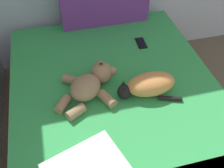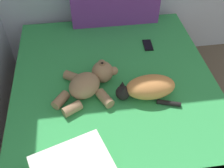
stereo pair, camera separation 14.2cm
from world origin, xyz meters
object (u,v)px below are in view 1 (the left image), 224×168
cat (148,85)px  cell_phone (141,43)px  bed (116,112)px  teddy_bear (90,84)px

cat → cell_phone: (0.14, 0.55, -0.07)m
bed → cat: cat is taller
cat → cell_phone: cat is taller
teddy_bear → cell_phone: size_ratio=3.16×
bed → cat: bearing=-22.0°
teddy_bear → cell_phone: bearing=40.2°
teddy_bear → cell_phone: teddy_bear is taller
teddy_bear → bed: bearing=-8.1°
bed → teddy_bear: 0.38m
bed → cell_phone: (0.34, 0.47, 0.27)m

